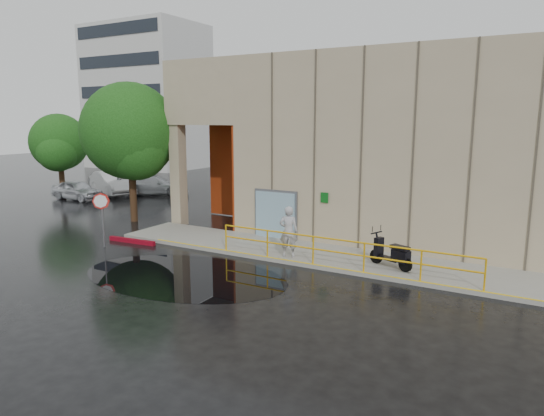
{
  "coord_description": "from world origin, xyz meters",
  "views": [
    {
      "loc": [
        10.29,
        -12.2,
        5.3
      ],
      "look_at": [
        1.69,
        3.0,
        2.06
      ],
      "focal_mm": 32.0,
      "sensor_mm": 36.0,
      "label": 1
    }
  ],
  "objects_px": {
    "car_b": "(112,183)",
    "scooter": "(392,246)",
    "person": "(289,231)",
    "stop_sign": "(101,207)",
    "car_a": "(77,190)",
    "tree_near": "(131,135)",
    "car_c": "(154,185)",
    "tree_far": "(59,145)",
    "red_curb": "(132,241)"
  },
  "relations": [
    {
      "from": "car_a",
      "to": "tree_near",
      "type": "xyz_separation_m",
      "value": [
        8.46,
        -3.21,
        3.83
      ]
    },
    {
      "from": "person",
      "to": "stop_sign",
      "type": "xyz_separation_m",
      "value": [
        -7.6,
        -2.12,
        0.58
      ]
    },
    {
      "from": "car_b",
      "to": "scooter",
      "type": "bearing_deg",
      "value": -85.6
    },
    {
      "from": "car_c",
      "to": "scooter",
      "type": "bearing_deg",
      "value": -143.39
    },
    {
      "from": "car_a",
      "to": "tree_near",
      "type": "height_order",
      "value": "tree_near"
    },
    {
      "from": "stop_sign",
      "to": "tree_near",
      "type": "height_order",
      "value": "tree_near"
    },
    {
      "from": "red_curb",
      "to": "tree_near",
      "type": "height_order",
      "value": "tree_near"
    },
    {
      "from": "scooter",
      "to": "car_c",
      "type": "bearing_deg",
      "value": 178.04
    },
    {
      "from": "person",
      "to": "scooter",
      "type": "bearing_deg",
      "value": 170.4
    },
    {
      "from": "person",
      "to": "tree_far",
      "type": "height_order",
      "value": "tree_far"
    },
    {
      "from": "stop_sign",
      "to": "car_b",
      "type": "xyz_separation_m",
      "value": [
        -10.8,
        10.39,
        -0.88
      ]
    },
    {
      "from": "stop_sign",
      "to": "scooter",
      "type": "bearing_deg",
      "value": -8.86
    },
    {
      "from": "car_b",
      "to": "tree_far",
      "type": "bearing_deg",
      "value": 177.22
    },
    {
      "from": "scooter",
      "to": "car_b",
      "type": "bearing_deg",
      "value": -176.25
    },
    {
      "from": "person",
      "to": "car_b",
      "type": "distance_m",
      "value": 20.17
    },
    {
      "from": "scooter",
      "to": "stop_sign",
      "type": "relative_size",
      "value": 0.79
    },
    {
      "from": "car_a",
      "to": "tree_far",
      "type": "distance_m",
      "value": 3.21
    },
    {
      "from": "car_a",
      "to": "car_c",
      "type": "xyz_separation_m",
      "value": [
        3.02,
        4.07,
        0.04
      ]
    },
    {
      "from": "stop_sign",
      "to": "car_a",
      "type": "height_order",
      "value": "stop_sign"
    },
    {
      "from": "stop_sign",
      "to": "car_c",
      "type": "bearing_deg",
      "value": 102.52
    },
    {
      "from": "stop_sign",
      "to": "tree_near",
      "type": "xyz_separation_m",
      "value": [
        -2.59,
        4.39,
        2.78
      ]
    },
    {
      "from": "stop_sign",
      "to": "car_a",
      "type": "bearing_deg",
      "value": 123.5
    },
    {
      "from": "car_b",
      "to": "tree_far",
      "type": "distance_m",
      "value": 4.34
    },
    {
      "from": "car_c",
      "to": "tree_near",
      "type": "bearing_deg",
      "value": -171.7
    },
    {
      "from": "stop_sign",
      "to": "car_c",
      "type": "distance_m",
      "value": 14.2
    },
    {
      "from": "person",
      "to": "tree_far",
      "type": "relative_size",
      "value": 0.34
    },
    {
      "from": "scooter",
      "to": "car_b",
      "type": "xyz_separation_m",
      "value": [
        -22.17,
        7.74,
        -0.13
      ]
    },
    {
      "from": "person",
      "to": "tree_near",
      "type": "bearing_deg",
      "value": -30.11
    },
    {
      "from": "car_b",
      "to": "tree_near",
      "type": "relative_size",
      "value": 0.69
    },
    {
      "from": "tree_far",
      "to": "red_curb",
      "type": "bearing_deg",
      "value": -26.31
    },
    {
      "from": "scooter",
      "to": "tree_far",
      "type": "xyz_separation_m",
      "value": [
        -23.65,
        4.76,
        2.66
      ]
    },
    {
      "from": "car_a",
      "to": "car_b",
      "type": "height_order",
      "value": "car_b"
    },
    {
      "from": "person",
      "to": "scooter",
      "type": "relative_size",
      "value": 1.06
    },
    {
      "from": "scooter",
      "to": "car_c",
      "type": "height_order",
      "value": "scooter"
    },
    {
      "from": "car_a",
      "to": "tree_far",
      "type": "xyz_separation_m",
      "value": [
        -1.24,
        -0.19,
        2.96
      ]
    },
    {
      "from": "car_b",
      "to": "red_curb",
      "type": "bearing_deg",
      "value": -105.81
    },
    {
      "from": "red_curb",
      "to": "person",
      "type": "bearing_deg",
      "value": 8.27
    },
    {
      "from": "stop_sign",
      "to": "car_b",
      "type": "relative_size",
      "value": 0.46
    },
    {
      "from": "stop_sign",
      "to": "red_curb",
      "type": "height_order",
      "value": "stop_sign"
    },
    {
      "from": "red_curb",
      "to": "car_c",
      "type": "relative_size",
      "value": 0.51
    },
    {
      "from": "red_curb",
      "to": "stop_sign",
      "type": "bearing_deg",
      "value": -114.66
    },
    {
      "from": "person",
      "to": "red_curb",
      "type": "bearing_deg",
      "value": -9.26
    },
    {
      "from": "tree_far",
      "to": "scooter",
      "type": "bearing_deg",
      "value": -11.38
    },
    {
      "from": "person",
      "to": "red_curb",
      "type": "distance_m",
      "value": 7.25
    },
    {
      "from": "person",
      "to": "tree_near",
      "type": "height_order",
      "value": "tree_near"
    },
    {
      "from": "red_curb",
      "to": "car_c",
      "type": "bearing_deg",
      "value": 128.83
    },
    {
      "from": "stop_sign",
      "to": "tree_far",
      "type": "xyz_separation_m",
      "value": [
        -12.28,
        7.41,
        1.91
      ]
    },
    {
      "from": "car_b",
      "to": "car_c",
      "type": "bearing_deg",
      "value": -41.54
    },
    {
      "from": "person",
      "to": "scooter",
      "type": "distance_m",
      "value": 3.81
    },
    {
      "from": "stop_sign",
      "to": "person",
      "type": "bearing_deg",
      "value": -6.36
    }
  ]
}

